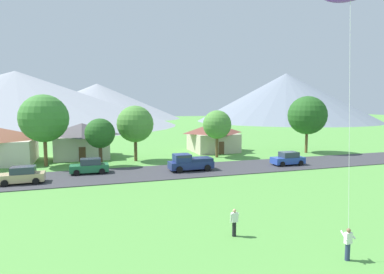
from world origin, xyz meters
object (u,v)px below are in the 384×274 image
tree_near_left (100,133)px  parked_car_blue_mid_west (288,159)px  tree_left_of_center (307,115)px  house_leftmost (213,137)px  house_left_center (82,140)px  parked_car_green_west_end (90,166)px  tree_right_of_center (44,118)px  tree_center (217,125)px  parked_car_tan_mid_east (22,175)px  pickup_truck_navy_east_side (190,162)px  tree_near_right (135,124)px  watcher_person (234,222)px

tree_near_left → parked_car_blue_mid_west: bearing=-15.7°
tree_near_left → tree_left_of_center: bearing=3.7°
house_leftmost → tree_left_of_center: bearing=-24.7°
house_left_center → parked_car_green_west_end: 12.49m
house_leftmost → tree_right_of_center: (-25.19, -5.88, 3.64)m
house_left_center → tree_center: tree_center is taller
parked_car_green_west_end → parked_car_tan_mid_east: same height
tree_center → parked_car_blue_mid_west: bearing=-54.3°
tree_near_left → parked_car_green_west_end: (-1.36, -3.97, -3.36)m
tree_near_left → pickup_truck_navy_east_side: tree_near_left is taller
tree_left_of_center → parked_car_tan_mid_east: 41.44m
house_left_center → tree_near_right: bearing=-37.7°
tree_near_right → watcher_person: tree_near_right is taller
parked_car_blue_mid_west → parked_car_tan_mid_east: size_ratio=0.99×
watcher_person → tree_near_left: bearing=105.1°
parked_car_green_west_end → parked_car_tan_mid_east: 7.02m
tree_near_right → parked_car_green_west_end: size_ratio=1.83×
tree_near_right → parked_car_blue_mid_west: size_ratio=1.83×
house_leftmost → tree_right_of_center: size_ratio=0.87×
parked_car_green_west_end → pickup_truck_navy_east_side: 11.44m
house_leftmost → parked_car_tan_mid_east: (-26.30, -15.33, -1.59)m
parked_car_tan_mid_east → watcher_person: (14.48, -18.03, 0.01)m
house_left_center → tree_center: (19.01, -6.05, 2.23)m
tree_left_of_center → parked_car_blue_mid_west: 13.69m
house_leftmost → parked_car_green_west_end: size_ratio=1.88×
tree_near_right → tree_left_of_center: bearing=-1.7°
tree_center → tree_right_of_center: (-23.40, 0.26, 1.23)m
tree_center → watcher_person: size_ratio=4.18×
parked_car_tan_mid_east → tree_left_of_center: bearing=12.6°
parked_car_blue_mid_west → house_leftmost: bearing=106.8°
house_left_center → watcher_person: 34.50m
tree_right_of_center → tree_left_of_center: bearing=-0.7°
house_left_center → tree_near_left: 8.81m
parked_car_green_west_end → parked_car_blue_mid_west: bearing=-5.9°
house_left_center → tree_near_right: tree_near_right is taller
parked_car_tan_mid_east → pickup_truck_navy_east_side: pickup_truck_navy_east_side is taller
tree_near_left → tree_near_right: tree_near_right is taller
tree_near_left → tree_left_of_center: 32.48m
tree_right_of_center → tree_near_right: bearing=1.6°
pickup_truck_navy_east_side → house_left_center: bearing=130.3°
house_leftmost → parked_car_blue_mid_west: (4.51, -14.93, -1.59)m
tree_center → tree_near_right: bearing=177.2°
house_left_center → tree_right_of_center: size_ratio=0.89×
house_leftmost → watcher_person: (-11.81, -33.35, -1.58)m
house_left_center → tree_left_of_center: (34.62, -6.26, 3.45)m
parked_car_blue_mid_west → tree_right_of_center: bearing=163.1°
tree_left_of_center → watcher_person: tree_left_of_center is taller
tree_right_of_center → tree_near_left: bearing=-21.2°
parked_car_blue_mid_west → pickup_truck_navy_east_side: pickup_truck_navy_east_side is taller
house_leftmost → tree_center: size_ratio=1.13×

